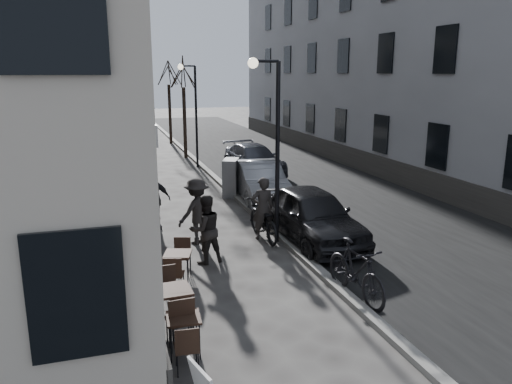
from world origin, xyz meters
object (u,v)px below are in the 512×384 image
tree_near (183,73)px  car_far (254,159)px  car_near (312,215)px  pedestrian_near (206,229)px  car_mid (260,181)px  bicycle (263,220)px  streetlamp_far (192,104)px  tree_far (168,73)px  pedestrian_far (153,200)px  bistro_set_b (173,305)px  moped (356,271)px  pedestrian_mid (197,211)px  bistro_set_c (178,265)px  streetlamp_near (272,131)px  utility_cabinet (231,178)px  bistro_set_a (184,331)px

tree_near → car_far: 7.04m
car_far → car_near: bearing=-102.6°
pedestrian_near → car_mid: 6.58m
bicycle → streetlamp_far: bearing=-92.8°
tree_far → car_near: 21.60m
pedestrian_far → car_near: (4.22, -2.46, -0.16)m
tree_far → bistro_set_b: 25.75m
car_mid → moped: size_ratio=2.10×
streetlamp_far → bicycle: size_ratio=2.40×
pedestrian_mid → bistro_set_c: bearing=41.7°
streetlamp_near → bistro_set_b: streetlamp_near is taller
utility_cabinet → bicycle: size_ratio=0.69×
streetlamp_near → bistro_set_c: bearing=-145.3°
pedestrian_near → car_near: 3.35m
streetlamp_far → utility_cabinet: bearing=-87.6°
pedestrian_mid → streetlamp_near: bearing=137.0°
streetlamp_far → bicycle: streetlamp_far is taller
bistro_set_c → moped: (3.47, -1.95, 0.18)m
bistro_set_c → pedestrian_near: 1.43m
tree_near → tree_far: bearing=90.0°
streetlamp_far → car_mid: (1.17, -7.29, -2.44)m
bistro_set_b → car_far: bearing=63.9°
streetlamp_far → car_mid: size_ratio=1.16×
streetlamp_near → tree_far: bearing=89.8°
pedestrian_mid → bicycle: bearing=146.6°
streetlamp_near → bistro_set_c: size_ratio=3.38×
streetlamp_near → utility_cabinet: size_ratio=3.50×
bistro_set_a → tree_near: bearing=84.9°
bistro_set_a → utility_cabinet: size_ratio=0.98×
car_far → moped: car_far is taller
streetlamp_far → bistro_set_c: streetlamp_far is taller
utility_cabinet → pedestrian_near: (-2.36, -6.59, 0.15)m
bistro_set_b → pedestrian_near: pedestrian_near is taller
streetlamp_near → bistro_set_a: bearing=-123.2°
car_near → car_far: size_ratio=0.97×
utility_cabinet → car_near: car_near is taller
utility_cabinet → car_mid: 1.25m
streetlamp_near → utility_cabinet: bearing=87.2°
bistro_set_b → bicycle: bearing=51.2°
bistro_set_a → pedestrian_far: 7.32m
streetlamp_near → car_far: (2.47, 9.71, -2.49)m
streetlamp_near → car_mid: 5.43m
pedestrian_near → car_far: size_ratio=0.38×
bistro_set_b → bistro_set_c: (0.42, 2.13, -0.06)m
car_near → bicycle: bearing=154.2°
streetlamp_near → bistro_set_a: size_ratio=3.58×
bistro_set_a → car_mid: bearing=69.8°
bistro_set_b → bistro_set_c: 2.17m
pedestrian_mid → pedestrian_near: bearing=59.0°
tree_far → car_far: bearing=-78.0°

